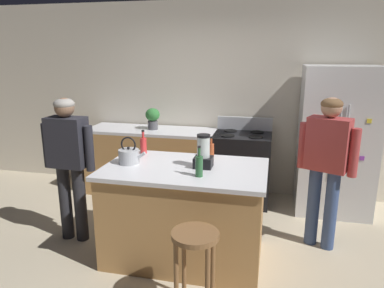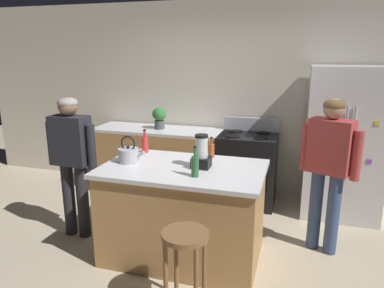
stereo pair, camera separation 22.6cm
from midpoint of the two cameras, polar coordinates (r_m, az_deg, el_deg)
The scene contains 15 objects.
ground_plane at distance 3.80m, azimuth -2.85°, elevation -17.37°, with size 14.00×14.00×0.00m, color beige.
back_wall at distance 5.17m, azimuth 2.90°, elevation 7.20°, with size 8.00×0.10×2.70m, color beige.
kitchen_island at distance 3.57m, azimuth -2.95°, elevation -10.89°, with size 1.55×0.96×0.95m.
back_counter_run at distance 5.18m, azimuth -6.77°, elevation -2.80°, with size 2.00×0.64×0.95m.
refrigerator at distance 4.77m, azimuth 20.80°, elevation 0.45°, with size 0.90×0.73×1.85m.
stove_range at distance 4.89m, azimuth 6.60°, elevation -3.72°, with size 0.76×0.65×1.13m.
person_by_island_left at distance 3.99m, azimuth -20.65°, elevation -1.87°, with size 0.59×0.23×1.56m.
person_by_sink_right at distance 3.79m, azimuth 19.13°, elevation -2.33°, with size 0.58×0.36×1.58m.
bar_stool at distance 2.79m, azimuth -1.92°, elevation -16.95°, with size 0.36×0.36×0.71m.
potted_plant at distance 5.05m, azimuth -7.59°, elevation 4.26°, with size 0.20×0.20×0.30m.
blender_appliance at distance 3.35m, azimuth -0.10°, elevation -1.57°, with size 0.17×0.17×0.32m.
bottle_cooking_sauce at distance 3.69m, azimuth 1.32°, elevation -0.92°, with size 0.06×0.06×0.22m.
bottle_soda at distance 3.87m, azimuth -9.43°, elevation -0.14°, with size 0.07×0.07×0.26m.
bottle_olive_oil at distance 3.11m, azimuth -0.93°, elevation -3.45°, with size 0.07×0.07×0.28m.
tea_kettle at distance 3.55m, azimuth -11.84°, elevation -1.85°, with size 0.28×0.20×0.27m.
Camera 1 is at (0.79, -3.13, 2.01)m, focal length 33.38 mm.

